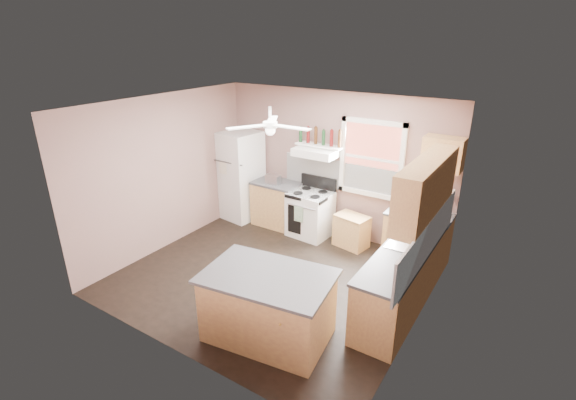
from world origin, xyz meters
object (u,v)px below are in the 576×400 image
Objects in this scene: refrigerator at (240,175)px; toaster at (273,179)px; stove at (310,214)px; island at (268,307)px; cart at (351,232)px.

refrigerator reaches higher than toaster.
refrigerator is 1.73m from stove.
island is at bearing -38.61° from refrigerator.
stove is 0.58× the size of island.
stove is (0.82, 0.05, -0.56)m from toaster.
refrigerator is 1.22× the size of island.
stove is at bearing -168.75° from cart.
cart is (0.86, 0.00, -0.14)m from stove.
stove and island have the same top height.
island reaches higher than cart.
stove is 0.87m from cart.
toaster is (0.85, -0.03, 0.08)m from refrigerator.
island is (2.67, -2.78, -0.48)m from refrigerator.
stove is (1.67, 0.01, -0.48)m from refrigerator.
refrigerator is at bearing 125.94° from island.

